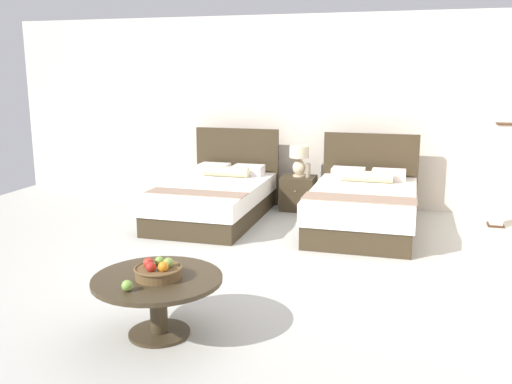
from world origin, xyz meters
name	(u,v)px	position (x,y,z in m)	size (l,w,h in m)	color
ground_plane	(249,267)	(0.00, 0.00, -0.01)	(9.80, 9.74, 0.02)	beige
wall_back	(308,111)	(0.00, 3.07, 1.40)	(9.80, 0.12, 2.81)	silver
bed_near_window	(215,198)	(-1.01, 1.73, 0.28)	(1.30, 2.20, 1.15)	#3A2F1D
bed_near_corner	(363,206)	(1.00, 1.72, 0.31)	(1.32, 2.05, 1.14)	#3A2F1D
nightstand	(298,193)	(-0.01, 2.54, 0.25)	(0.48, 0.47, 0.49)	#3A2F1D
table_lamp	(299,158)	(-0.01, 2.56, 0.76)	(0.28, 0.28, 0.45)	beige
vase	(308,170)	(0.13, 2.50, 0.60)	(0.07, 0.07, 0.21)	gray
coffee_table	(158,290)	(-0.22, -1.68, 0.36)	(0.99, 0.99, 0.47)	#3A2F1D
fruit_bowl	(158,271)	(-0.20, -1.69, 0.53)	(0.37, 0.37, 0.15)	brown
loose_apple	(127,286)	(-0.30, -1.99, 0.51)	(0.08, 0.08, 0.08)	#80B147
floor_lamp_corner	(500,176)	(2.67, 2.38, 0.68)	(0.20, 0.20, 1.35)	#432B1B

